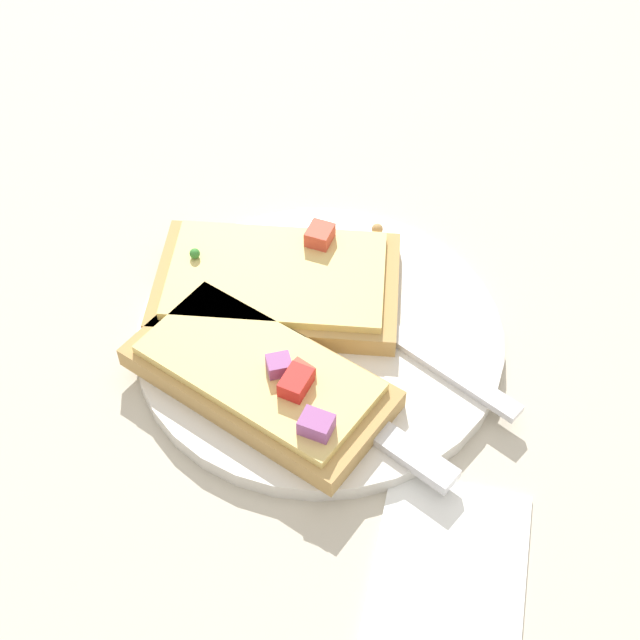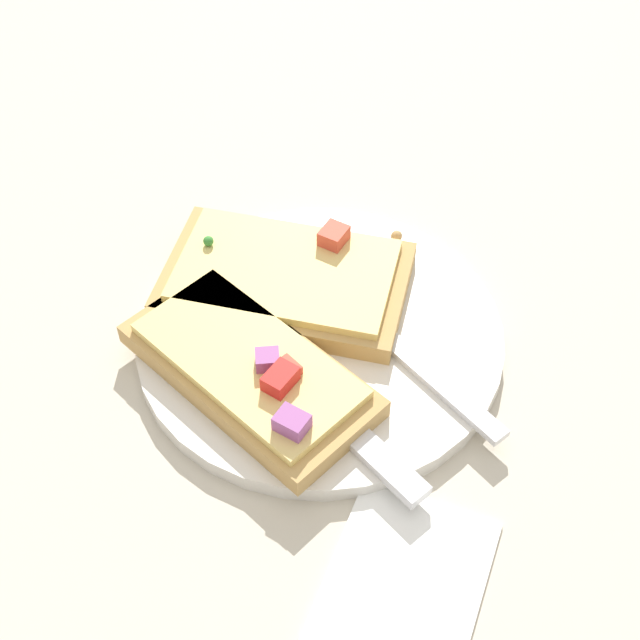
# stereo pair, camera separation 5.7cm
# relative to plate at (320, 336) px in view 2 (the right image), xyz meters

# --- Properties ---
(ground_plane) EXTENTS (4.00, 4.00, 0.00)m
(ground_plane) POSITION_rel_plate_xyz_m (0.00, 0.00, -0.01)
(ground_plane) COLOR #BCB29E
(plate) EXTENTS (0.24, 0.24, 0.01)m
(plate) POSITION_rel_plate_xyz_m (0.00, 0.00, 0.00)
(plate) COLOR silver
(plate) RESTS_ON ground
(fork) EXTENTS (0.12, 0.20, 0.01)m
(fork) POSITION_rel_plate_xyz_m (0.02, -0.03, 0.01)
(fork) COLOR silver
(fork) RESTS_ON plate
(knife) EXTENTS (0.11, 0.19, 0.01)m
(knife) POSITION_rel_plate_xyz_m (-0.06, -0.02, 0.01)
(knife) COLOR silver
(knife) RESTS_ON plate
(pizza_slice_main) EXTENTS (0.12, 0.17, 0.03)m
(pizza_slice_main) POSITION_rel_plate_xyz_m (0.03, 0.04, 0.02)
(pizza_slice_main) COLOR tan
(pizza_slice_main) RESTS_ON plate
(pizza_slice_corner) EXTENTS (0.13, 0.18, 0.03)m
(pizza_slice_corner) POSITION_rel_plate_xyz_m (-0.05, 0.03, 0.02)
(pizza_slice_corner) COLOR tan
(pizza_slice_corner) RESTS_ON plate
(crumb_scatter) EXTENTS (0.18, 0.03, 0.01)m
(crumb_scatter) POSITION_rel_plate_xyz_m (-0.02, -0.03, 0.01)
(crumb_scatter) COLOR #A78F51
(crumb_scatter) RESTS_ON plate
(napkin) EXTENTS (0.14, 0.08, 0.01)m
(napkin) POSITION_rel_plate_xyz_m (-0.16, -0.10, -0.00)
(napkin) COLOR white
(napkin) RESTS_ON ground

